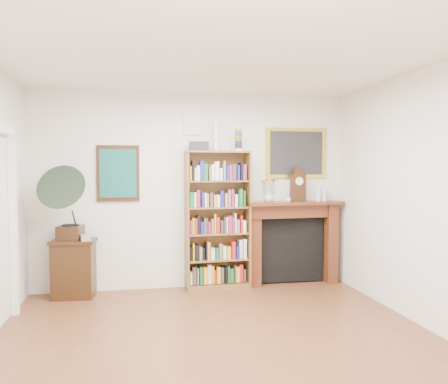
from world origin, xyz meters
name	(u,v)px	position (x,y,z in m)	size (l,w,h in m)	color
room	(227,204)	(0.00, 0.00, 1.40)	(4.51, 5.01, 2.81)	brown
door_casing	(0,212)	(-2.21, 1.20, 1.26)	(0.08, 1.02, 2.17)	white
teal_poster	(118,173)	(-1.05, 2.48, 1.65)	(0.58, 0.04, 0.78)	black
small_picture	(193,124)	(0.00, 2.48, 2.35)	(0.26, 0.04, 0.30)	white
gilt_painting	(296,153)	(1.55, 2.48, 1.95)	(0.95, 0.04, 0.75)	gold
bookshelf	(218,212)	(0.33, 2.32, 1.10)	(0.92, 0.36, 2.26)	brown
side_cabinet	(74,268)	(-1.63, 2.27, 0.39)	(0.57, 0.41, 0.77)	black
fireplace	(292,235)	(1.47, 2.39, 0.73)	(1.48, 0.43, 1.23)	#4E2612
gramophone	(68,199)	(-1.67, 2.14, 1.33)	(0.71, 0.83, 0.98)	black
cd_stack	(86,238)	(-1.46, 2.17, 0.81)	(0.12, 0.12, 0.08)	#B1B2BE
mantel_clock	(298,186)	(1.55, 2.38, 1.46)	(0.22, 0.14, 0.48)	black
flower_vase	(268,197)	(1.08, 2.33, 1.31)	(0.15, 0.15, 0.16)	silver
teacup	(288,200)	(1.35, 2.25, 1.26)	(0.08, 0.08, 0.06)	silver
bottle_left	(318,193)	(1.85, 2.34, 1.35)	(0.07, 0.07, 0.24)	silver
bottle_right	(324,194)	(1.96, 2.35, 1.33)	(0.06, 0.06, 0.20)	silver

